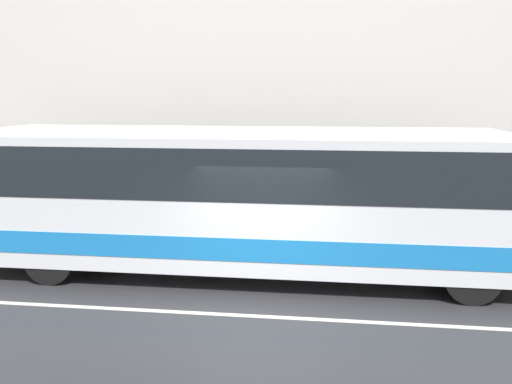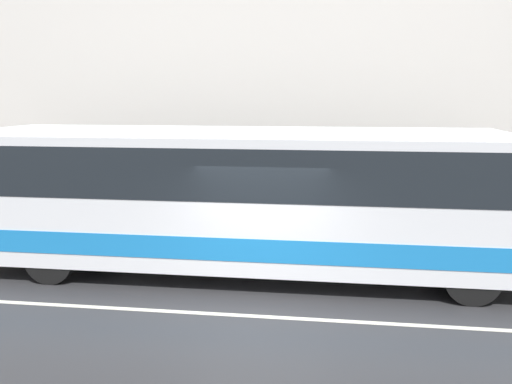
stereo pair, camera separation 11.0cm
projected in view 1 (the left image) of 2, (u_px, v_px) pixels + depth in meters
The scene contains 5 objects.
ground_plane at pixel (255, 316), 9.94m from camera, with size 60.00×60.00×0.00m, color #2D2D30.
sidewalk at pixel (283, 238), 15.10m from camera, with size 60.00×2.59×0.13m.
building_facade at pixel (289, 12), 15.50m from camera, with size 60.00×0.35×12.52m.
lane_stripe at pixel (255, 316), 9.94m from camera, with size 54.00×0.14×0.01m.
transit_bus at pixel (240, 194), 11.97m from camera, with size 12.27×2.59×3.12m.
Camera 1 is at (1.33, -9.34, 3.79)m, focal length 40.00 mm.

